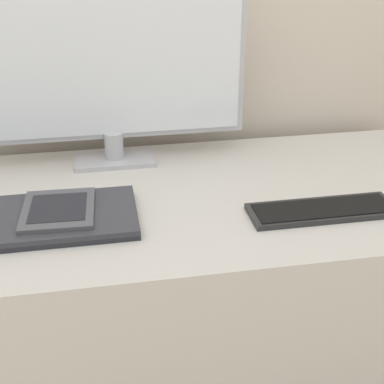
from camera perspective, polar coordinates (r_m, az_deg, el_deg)
desk at (r=1.40m, az=-5.12°, el=-13.96°), size 1.53×0.62×0.73m
monitor at (r=1.32m, az=-8.84°, el=12.20°), size 0.67×0.11×0.41m
keyboard at (r=1.16m, az=13.77°, el=-1.89°), size 0.32×0.10×0.01m
laptop at (r=1.13m, az=-14.22°, el=-2.69°), size 0.33×0.20×0.02m
ereader at (r=1.13m, az=-14.06°, el=-1.80°), size 0.15×0.17×0.01m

